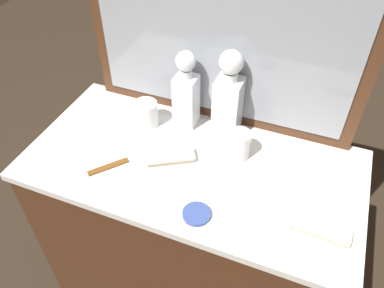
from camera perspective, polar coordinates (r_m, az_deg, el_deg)
ground_plane at (r=1.89m, az=-0.00°, el=-20.25°), size 6.00×6.00×0.00m
dresser at (r=1.53m, az=-0.00°, el=-13.39°), size 1.06×0.53×0.81m
dresser_mirror at (r=1.19m, az=4.64°, el=18.30°), size 0.91×0.03×0.75m
crystal_decanter_center at (r=1.25m, az=5.38°, el=6.26°), size 0.08×0.08×0.31m
crystal_decanter_rear at (r=1.29m, az=-0.88°, el=7.07°), size 0.07×0.07×0.28m
crystal_tumbler_right at (r=1.22m, az=6.98°, el=-0.25°), size 0.07×0.07×0.09m
crystal_tumbler_center at (r=1.34m, az=-6.79°, el=4.32°), size 0.08×0.08×0.09m
silver_brush_rear at (r=1.10m, az=18.40°, el=-11.85°), size 0.17×0.06×0.02m
silver_brush_far_right at (r=1.22m, az=-3.34°, el=-1.98°), size 0.16×0.13×0.02m
porcelain_dish at (r=1.08m, az=0.68°, el=-10.35°), size 0.08×0.08×0.01m
tortoiseshell_comb at (r=1.23m, az=-12.32°, el=-3.32°), size 0.10×0.11×0.01m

